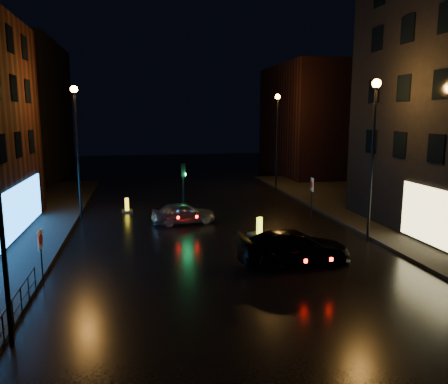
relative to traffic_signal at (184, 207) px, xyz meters
The scene contains 15 objects.
ground 14.06m from the traffic_signal, 85.10° to the right, with size 120.00×120.00×0.00m, color black.
pavement_right 16.35m from the traffic_signal, 21.54° to the right, with size 12.00×44.00×0.15m, color black.
building_far_left 26.50m from the traffic_signal, 125.18° to the left, with size 8.00×16.00×14.00m, color black.
building_far_right 24.83m from the traffic_signal, 48.01° to the left, with size 8.00×14.00×12.00m, color black.
street_lamp_lfar 8.32m from the traffic_signal, behind, with size 0.44×0.44×8.37m.
street_lamp_rnear 13.06m from the traffic_signal, 41.63° to the right, with size 0.44×0.44×8.37m.
street_lamp_rfar 13.06m from the traffic_signal, 41.63° to the left, with size 0.44×0.44×8.37m.
traffic_signal is the anchor object (origin of this frame).
guard_railing 16.47m from the traffic_signal, 114.39° to the right, with size 0.05×6.04×1.00m.
silver_hatchback 2.46m from the traffic_signal, 96.10° to the right, with size 1.55×3.85×1.31m, color #ACAEB4.
dark_sedan 11.41m from the traffic_signal, 70.24° to the right, with size 2.09×5.15×1.49m, color black.
bollard_near 7.00m from the traffic_signal, 59.17° to the right, with size 1.21×1.40×1.03m.
bollard_far 4.10m from the traffic_signal, 156.99° to the left, with size 0.78×1.13×0.96m.
road_sign_left 13.09m from the traffic_signal, 120.90° to the right, with size 0.09×0.53×2.18m.
road_sign_right 8.57m from the traffic_signal, 15.86° to the right, with size 0.17×0.62×2.58m.
Camera 1 is at (-4.01, -14.60, 6.57)m, focal length 35.00 mm.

